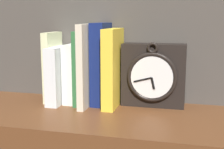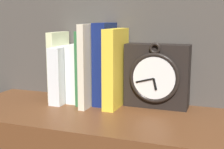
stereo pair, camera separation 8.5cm
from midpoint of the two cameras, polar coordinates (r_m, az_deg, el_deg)
The scene contains 8 objects.
clock at distance 0.94m, azimuth 10.75°, elevation -0.28°, with size 0.19×0.08×0.20m.
book_slot0_cream at distance 1.03m, azimuth -7.38°, elevation 1.55°, with size 0.02×0.11×0.22m.
book_slot1_white at distance 1.00m, azimuth -6.25°, elevation 0.09°, with size 0.04×0.15×0.18m.
book_slot2_white at distance 1.00m, azimuth -3.71°, elevation 0.32°, with size 0.04×0.11×0.18m.
book_slot3_green at distance 0.98m, azimuth -2.23°, elevation 1.35°, with size 0.02×0.12×0.23m.
book_slot4_cream at distance 0.95m, azimuth -1.19°, elevation 1.77°, with size 0.02×0.16×0.25m.
book_slot5_navy at distance 0.96m, azimuth 1.20°, elevation 1.94°, with size 0.04×0.11×0.25m.
book_slot6_yellow at distance 0.93m, azimuth 3.31°, elevation 1.17°, with size 0.04×0.14×0.23m.
Camera 2 is at (0.29, -0.79, 1.18)m, focal length 50.00 mm.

